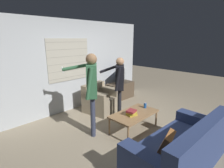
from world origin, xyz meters
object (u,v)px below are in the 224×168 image
soda_can (145,105)px  spare_remote (133,111)px  person_left_standing (91,85)px  coffee_table (134,115)px  couch_blue (182,150)px  person_right_standing (119,80)px  book_stack (131,113)px  tv (120,76)px  armchair_beige (101,100)px

soda_can → spare_remote: soda_can is taller
person_left_standing → coffee_table: bearing=-84.1°
soda_can → couch_blue: bearing=-123.2°
person_right_standing → book_stack: person_right_standing is taller
tv → couch_blue: bearing=25.2°
armchair_beige → coffee_table: armchair_beige is taller
armchair_beige → tv: bearing=-176.2°
book_stack → soda_can: soda_can is taller
coffee_table → soda_can: size_ratio=8.89×
couch_blue → tv: (1.81, 2.97, 0.47)m
couch_blue → soda_can: 1.54m
tv → soda_can: bearing=26.7°
spare_remote → person_right_standing: bearing=30.9°
coffee_table → soda_can: soda_can is taller
person_right_standing → person_left_standing: bearing=148.2°
armchair_beige → person_right_standing: size_ratio=0.61×
couch_blue → person_left_standing: size_ratio=1.12×
soda_can → spare_remote: 0.38m
couch_blue → coffee_table: couch_blue is taller
coffee_table → person_right_standing: person_right_standing is taller
armchair_beige → tv: (1.18, 0.31, 0.46)m
tv → book_stack: size_ratio=2.78×
couch_blue → person_left_standing: 2.01m
tv → soda_can: tv is taller
tv → person_left_standing: size_ratio=0.39×
coffee_table → spare_remote: 0.11m
person_left_standing → spare_remote: (0.83, -0.46, -0.70)m
tv → spare_remote: bearing=16.9°
coffee_table → person_right_standing: size_ratio=0.71×
person_right_standing → spare_remote: (-0.21, -0.63, -0.58)m
armchair_beige → person_left_standing: 1.53m
spare_remote → armchair_beige: bearing=42.2°
couch_blue → person_right_standing: 2.20m
couch_blue → coffee_table: 1.34m
armchair_beige → soda_can: bearing=87.7°
armchair_beige → soda_can: (0.21, -1.38, 0.15)m
spare_remote → coffee_table: bearing=-169.9°
armchair_beige → tv: 1.31m
armchair_beige → soda_can: 1.41m
couch_blue → person_right_standing: (0.68, 1.98, 0.69)m
person_right_standing → book_stack: (-0.40, -0.73, -0.53)m
armchair_beige → spare_remote: armchair_beige is taller
coffee_table → book_stack: 0.17m
person_left_standing → soda_can: person_left_standing is taller
armchair_beige → person_left_standing: person_left_standing is taller
coffee_table → spare_remote: (0.06, 0.07, 0.05)m
spare_remote → soda_can: bearing=-51.7°
soda_can → spare_remote: size_ratio=1.01×
couch_blue → armchair_beige: bearing=79.4°
tv → soda_can: size_ratio=5.48×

